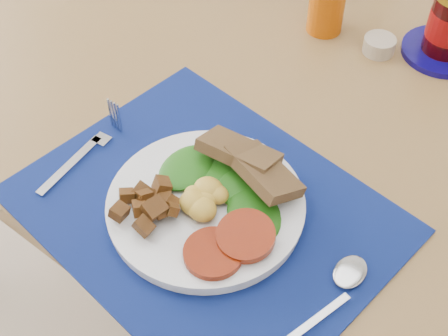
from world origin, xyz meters
name	(u,v)px	position (x,y,z in m)	size (l,w,h in m)	color
table	(241,101)	(0.00, 0.20, 0.67)	(1.40, 0.90, 0.75)	brown
placemat	(206,211)	(0.15, -0.08, 0.75)	(0.48, 0.38, 0.00)	black
breakfast_plate	(201,201)	(0.14, -0.09, 0.77)	(0.26, 0.26, 0.06)	silver
fork	(91,149)	(-0.06, -0.10, 0.76)	(0.03, 0.18, 0.00)	#B2B5BA
spoon	(338,288)	(0.35, -0.08, 0.76)	(0.04, 0.17, 0.00)	#B2B5BA
juice_glass	(326,8)	(0.06, 0.37, 0.79)	(0.06, 0.06, 0.09)	#B34904
ramekin	(379,45)	(0.17, 0.37, 0.76)	(0.05, 0.05, 0.03)	tan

